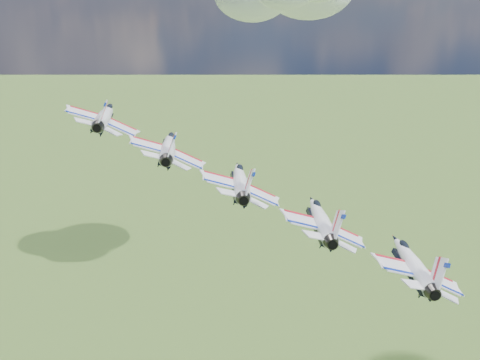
{
  "coord_description": "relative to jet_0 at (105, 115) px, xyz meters",
  "views": [
    {
      "loc": [
        -4.78,
        -63.98,
        170.14
      ],
      "look_at": [
        6.22,
        2.05,
        146.31
      ],
      "focal_mm": 45.0,
      "sensor_mm": 36.0,
      "label": 1
    }
  ],
  "objects": [
    {
      "name": "jet_4",
      "position": [
        31.69,
        -27.42,
        -10.43
      ],
      "size": [
        11.59,
        14.8,
        7.29
      ],
      "primitive_type": null,
      "rotation": [
        0.0,
        0.38,
        -0.11
      ],
      "color": "white"
    },
    {
      "name": "jet_3",
      "position": [
        23.77,
        -20.56,
        -7.82
      ],
      "size": [
        11.59,
        14.8,
        7.29
      ],
      "primitive_type": null,
      "rotation": [
        0.0,
        0.38,
        -0.11
      ],
      "color": "silver"
    },
    {
      "name": "jet_1",
      "position": [
        7.92,
        -6.85,
        -2.61
      ],
      "size": [
        11.59,
        14.8,
        7.29
      ],
      "primitive_type": null,
      "rotation": [
        0.0,
        0.38,
        -0.11
      ],
      "color": "silver"
    },
    {
      "name": "jet_2",
      "position": [
        15.85,
        -13.71,
        -5.21
      ],
      "size": [
        11.59,
        14.8,
        7.29
      ],
      "primitive_type": null,
      "rotation": [
        0.0,
        0.38,
        -0.11
      ],
      "color": "white"
    },
    {
      "name": "jet_0",
      "position": [
        0.0,
        0.0,
        0.0
      ],
      "size": [
        11.59,
        14.8,
        7.29
      ],
      "primitive_type": null,
      "rotation": [
        0.0,
        0.38,
        -0.11
      ],
      "color": "white"
    }
  ]
}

